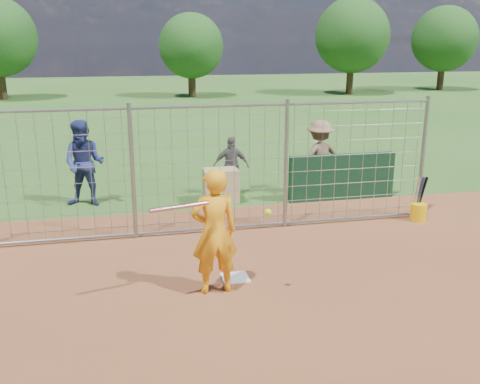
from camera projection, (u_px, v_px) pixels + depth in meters
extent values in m
plane|color=#2D591E|center=(233.00, 273.00, 8.79)|extent=(100.00, 100.00, 0.00)
plane|color=brown|center=(287.00, 383.00, 5.98)|extent=(18.00, 18.00, 0.00)
cube|color=silver|center=(235.00, 278.00, 8.60)|extent=(0.43, 0.43, 0.02)
cube|color=#11381E|center=(342.00, 177.00, 12.72)|extent=(2.60, 0.20, 1.10)
imported|color=#FEA016|center=(214.00, 232.00, 7.90)|extent=(0.73, 0.51, 1.93)
imported|color=navy|center=(84.00, 164.00, 12.13)|extent=(1.13, 0.99, 1.98)
imported|color=#525156|center=(231.00, 166.00, 12.98)|extent=(0.90, 0.44, 1.48)
imported|color=#866449|center=(319.00, 158.00, 13.07)|extent=(1.31, 0.92, 1.84)
cube|color=tan|center=(221.00, 186.00, 12.52)|extent=(0.80, 0.55, 0.80)
cylinder|color=silver|center=(180.00, 207.00, 7.35)|extent=(0.85, 0.27, 0.06)
sphere|color=#C5EB18|center=(268.00, 212.00, 7.55)|extent=(0.10, 0.10, 0.10)
cylinder|color=yellow|center=(418.00, 212.00, 11.29)|extent=(0.34, 0.34, 0.38)
cylinder|color=silver|center=(417.00, 195.00, 11.22)|extent=(0.06, 0.18, 0.85)
cylinder|color=navy|center=(420.00, 195.00, 11.24)|extent=(0.06, 0.25, 0.84)
cylinder|color=black|center=(422.00, 195.00, 11.25)|extent=(0.12, 0.27, 0.84)
cylinder|color=gray|center=(133.00, 173.00, 10.00)|extent=(0.08, 0.08, 2.60)
cylinder|color=gray|center=(286.00, 165.00, 10.62)|extent=(0.08, 0.08, 2.60)
cylinder|color=gray|center=(422.00, 158.00, 11.24)|extent=(0.08, 0.08, 2.60)
cylinder|color=gray|center=(211.00, 106.00, 9.98)|extent=(9.00, 0.05, 0.05)
cylinder|color=gray|center=(212.00, 228.00, 10.65)|extent=(9.00, 0.05, 0.05)
cube|color=gray|center=(212.00, 171.00, 10.33)|extent=(9.00, 0.02, 2.50)
cylinder|color=#3F2B19|center=(2.00, 79.00, 33.83)|extent=(0.50, 0.50, 2.52)
cylinder|color=#3F2B19|center=(192.00, 80.00, 35.41)|extent=(0.50, 0.50, 2.16)
sphere|color=#26561E|center=(191.00, 46.00, 34.80)|extent=(4.20, 4.20, 4.20)
cylinder|color=#3F2B19|center=(350.00, 75.00, 37.14)|extent=(0.50, 0.50, 2.59)
sphere|color=#26561E|center=(352.00, 35.00, 36.41)|extent=(5.04, 5.04, 5.04)
cylinder|color=#3F2B19|center=(441.00, 74.00, 40.22)|extent=(0.50, 0.50, 2.45)
sphere|color=#26561E|center=(444.00, 39.00, 39.53)|extent=(4.76, 4.76, 4.76)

